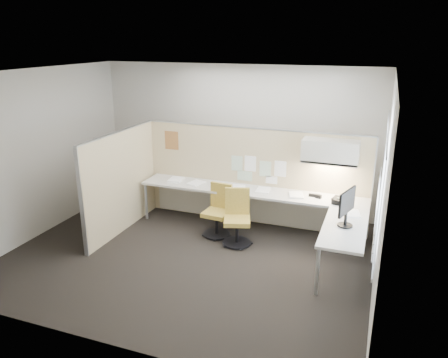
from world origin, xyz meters
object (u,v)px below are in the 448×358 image
at_px(desk, 266,202).
at_px(monitor, 347,206).
at_px(phone, 339,201).
at_px(chair_right, 218,212).
at_px(chair_left, 237,219).

height_order(desk, monitor, monitor).
bearing_deg(phone, chair_right, -158.31).
height_order(chair_right, monitor, monitor).
height_order(monitor, phone, monitor).
bearing_deg(desk, monitor, -32.15).
relative_size(monitor, phone, 2.17).
height_order(desk, phone, phone).
distance_m(desk, chair_left, 0.62).
relative_size(desk, phone, 16.12).
xyz_separation_m(desk, phone, (1.19, 0.00, 0.18)).
xyz_separation_m(chair_left, phone, (1.56, 0.47, 0.36)).
relative_size(chair_right, phone, 3.56).
xyz_separation_m(chair_left, chair_right, (-0.41, 0.20, -0.01)).
relative_size(chair_left, chair_right, 1.03).
xyz_separation_m(desk, monitor, (1.37, -0.86, 0.44)).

